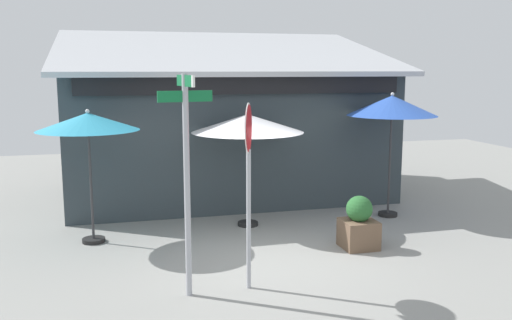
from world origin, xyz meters
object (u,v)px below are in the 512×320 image
object	(u,v)px
patio_umbrella_teal_left	(88,123)
patio_umbrella_royal_blue_right	(392,107)
street_sign_post	(187,165)
stop_sign	(248,161)
sidewalk_planter	(359,225)
patio_umbrella_ivory_center	(248,124)

from	to	relation	value
patio_umbrella_teal_left	patio_umbrella_royal_blue_right	size ratio (longest dim) A/B	0.92
street_sign_post	stop_sign	xyz separation A→B (m)	(0.94, 0.05, 0.02)
street_sign_post	sidewalk_planter	xyz separation A→B (m)	(3.43, 1.41, -1.53)
street_sign_post	stop_sign	bearing A→B (deg)	2.80
patio_umbrella_ivory_center	stop_sign	bearing A→B (deg)	-103.81
patio_umbrella_teal_left	patio_umbrella_royal_blue_right	bearing A→B (deg)	2.66
stop_sign	patio_umbrella_royal_blue_right	bearing A→B (deg)	38.56
street_sign_post	patio_umbrella_teal_left	world-z (taller)	street_sign_post
patio_umbrella_teal_left	patio_umbrella_ivory_center	xyz separation A→B (m)	(3.21, 0.37, -0.13)
stop_sign	patio_umbrella_royal_blue_right	world-z (taller)	stop_sign
street_sign_post	stop_sign	distance (m)	0.94
patio_umbrella_ivory_center	sidewalk_planter	size ratio (longest dim) A/B	2.47
stop_sign	patio_umbrella_ivory_center	xyz separation A→B (m)	(0.83, 3.37, 0.21)
street_sign_post	sidewalk_planter	bearing A→B (deg)	22.33
sidewalk_planter	patio_umbrella_ivory_center	bearing A→B (deg)	129.57
stop_sign	sidewalk_planter	bearing A→B (deg)	28.65
stop_sign	street_sign_post	bearing A→B (deg)	-177.20
street_sign_post	patio_umbrella_royal_blue_right	xyz separation A→B (m)	(5.09, 3.36, 0.54)
patio_umbrella_royal_blue_right	street_sign_post	bearing A→B (deg)	-146.58
sidewalk_planter	street_sign_post	bearing A→B (deg)	-157.67
patio_umbrella_ivory_center	sidewalk_planter	bearing A→B (deg)	-50.43
stop_sign	sidewalk_planter	size ratio (longest dim) A/B	2.85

